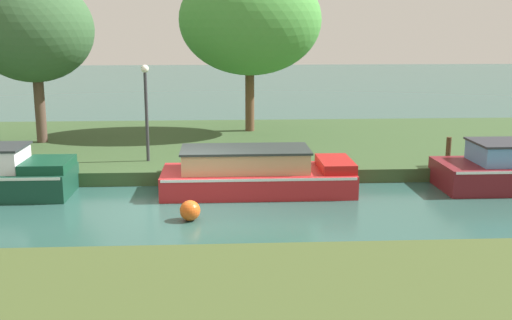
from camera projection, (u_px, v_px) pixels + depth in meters
ground_plane at (185, 205)px, 15.61m from camera, size 120.00×120.00×0.00m
riverbank_far at (196, 146)px, 22.40m from camera, size 72.00×10.00×0.40m
red_narrowboat at (257, 173)px, 16.78m from camera, size 5.20×2.06×1.23m
willow_tree_centre at (33, 30)px, 21.04m from camera, size 4.16×3.82×5.76m
willow_tree_right at (250, 20)px, 23.01m from camera, size 5.37×4.35×6.38m
lamp_post at (146, 101)px, 18.55m from camera, size 0.24×0.24×2.95m
mooring_post_near at (448, 151)px, 18.21m from camera, size 0.15×0.15×0.86m
channel_buoy at (190, 211)px, 14.34m from camera, size 0.49×0.49×0.49m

